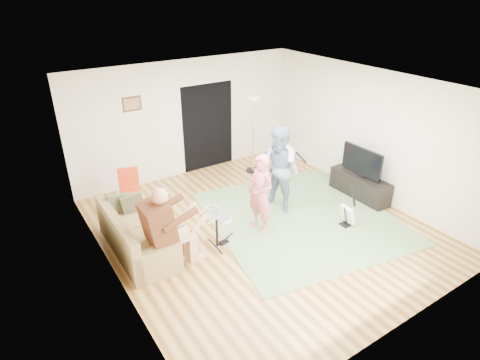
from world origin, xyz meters
name	(u,v)px	position (x,y,z in m)	size (l,w,h in m)	color
floor	(261,227)	(0.00, 0.00, 0.00)	(6.00, 6.00, 0.00)	brown
walls	(263,163)	(0.00, 0.00, 1.35)	(5.50, 6.00, 2.70)	beige
ceiling	(265,86)	(0.00, 0.00, 2.70)	(6.00, 6.00, 0.00)	white
window_blinds	(101,188)	(-2.74, 0.20, 1.55)	(2.05, 2.05, 0.00)	#93612D
doorway	(208,127)	(0.55, 2.99, 1.05)	(2.10, 2.10, 0.00)	black
picture_frame	(132,104)	(-1.25, 2.99, 1.90)	(0.42, 0.03, 0.32)	#3F2314
area_rug	(301,217)	(0.87, -0.15, 0.01)	(3.43, 3.56, 0.02)	#5A7D4C
sofa	(133,239)	(-2.29, 0.60, 0.26)	(0.80, 1.94, 0.79)	olive
drummer	(170,235)	(-1.86, -0.05, 0.56)	(0.93, 0.52, 1.43)	#582F18
drum_kit	(217,231)	(-1.00, -0.05, 0.31)	(0.39, 0.69, 0.71)	black
singer	(261,194)	(-0.05, -0.02, 0.75)	(0.55, 0.36, 1.51)	#D05A6D
microphone	(270,173)	(0.15, -0.02, 1.13)	(0.06, 0.06, 0.24)	black
guitarist	(280,170)	(0.69, 0.37, 0.88)	(0.86, 0.67, 1.76)	slate
guitar_held	(289,153)	(0.89, 0.37, 1.20)	(0.12, 0.60, 0.26)	white
guitar_spare	(348,214)	(1.42, -0.84, 0.24)	(0.30, 0.27, 0.85)	black
torchiere_lamp	(253,122)	(1.32, 2.17, 1.26)	(0.33, 0.33, 1.83)	black
dining_chair	(131,200)	(-1.88, 1.80, 0.34)	(0.50, 0.52, 0.97)	#CDB085
tv_cabinet	(360,186)	(2.50, -0.17, 0.25)	(0.40, 1.40, 0.50)	black
television	(362,161)	(2.45, -0.17, 0.85)	(0.06, 1.00, 0.58)	black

